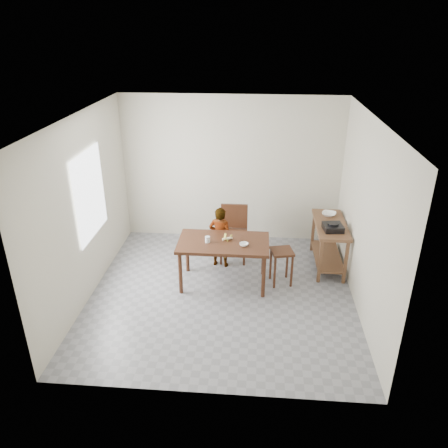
# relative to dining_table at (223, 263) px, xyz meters

# --- Properties ---
(floor) EXTENTS (4.00, 4.00, 0.04)m
(floor) POSITION_rel_dining_table_xyz_m (0.00, -0.30, -0.40)
(floor) COLOR slate
(floor) RESTS_ON ground
(ceiling) EXTENTS (4.00, 4.00, 0.04)m
(ceiling) POSITION_rel_dining_table_xyz_m (0.00, -0.30, 2.35)
(ceiling) COLOR white
(ceiling) RESTS_ON wall_back
(wall_back) EXTENTS (4.00, 0.04, 2.70)m
(wall_back) POSITION_rel_dining_table_xyz_m (0.00, 1.72, 0.98)
(wall_back) COLOR beige
(wall_back) RESTS_ON ground
(wall_front) EXTENTS (4.00, 0.04, 2.70)m
(wall_front) POSITION_rel_dining_table_xyz_m (0.00, -2.32, 0.98)
(wall_front) COLOR beige
(wall_front) RESTS_ON ground
(wall_left) EXTENTS (0.04, 4.00, 2.70)m
(wall_left) POSITION_rel_dining_table_xyz_m (-2.02, -0.30, 0.98)
(wall_left) COLOR beige
(wall_left) RESTS_ON ground
(wall_right) EXTENTS (0.04, 4.00, 2.70)m
(wall_right) POSITION_rel_dining_table_xyz_m (2.02, -0.30, 0.98)
(wall_right) COLOR beige
(wall_right) RESTS_ON ground
(window_pane) EXTENTS (0.02, 1.10, 1.30)m
(window_pane) POSITION_rel_dining_table_xyz_m (-1.97, -0.10, 1.12)
(window_pane) COLOR white
(window_pane) RESTS_ON wall_left
(dining_table) EXTENTS (1.40, 0.80, 0.75)m
(dining_table) POSITION_rel_dining_table_xyz_m (0.00, 0.00, 0.00)
(dining_table) COLOR #3D1F11
(dining_table) RESTS_ON floor
(prep_counter) EXTENTS (0.50, 1.20, 0.80)m
(prep_counter) POSITION_rel_dining_table_xyz_m (1.72, 0.70, 0.03)
(prep_counter) COLOR brown
(prep_counter) RESTS_ON floor
(child) EXTENTS (0.43, 0.33, 1.07)m
(child) POSITION_rel_dining_table_xyz_m (-0.10, 0.57, 0.16)
(child) COLOR white
(child) RESTS_ON floor
(dining_chair) EXTENTS (0.46, 0.46, 0.96)m
(dining_chair) POSITION_rel_dining_table_xyz_m (0.11, 0.79, 0.10)
(dining_chair) COLOR #3D1F11
(dining_chair) RESTS_ON floor
(stool) EXTENTS (0.40, 0.40, 0.58)m
(stool) POSITION_rel_dining_table_xyz_m (0.91, 0.09, -0.08)
(stool) COLOR #3D1F11
(stool) RESTS_ON floor
(glass_tumbler) EXTENTS (0.08, 0.08, 0.10)m
(glass_tumbler) POSITION_rel_dining_table_xyz_m (-0.24, -0.04, 0.42)
(glass_tumbler) COLOR white
(glass_tumbler) RESTS_ON dining_table
(small_bowl) EXTENTS (0.13, 0.13, 0.04)m
(small_bowl) POSITION_rel_dining_table_xyz_m (0.32, -0.11, 0.40)
(small_bowl) COLOR white
(small_bowl) RESTS_ON dining_table
(banana) EXTENTS (0.21, 0.17, 0.06)m
(banana) POSITION_rel_dining_table_xyz_m (0.06, 0.05, 0.41)
(banana) COLOR yellow
(banana) RESTS_ON dining_table
(serving_bowl) EXTENTS (0.30, 0.30, 0.06)m
(serving_bowl) POSITION_rel_dining_table_xyz_m (1.73, 1.02, 0.45)
(serving_bowl) COLOR white
(serving_bowl) RESTS_ON prep_counter
(gas_burner) EXTENTS (0.33, 0.33, 0.10)m
(gas_burner) POSITION_rel_dining_table_xyz_m (1.71, 0.44, 0.47)
(gas_burner) COLOR black
(gas_burner) RESTS_ON prep_counter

